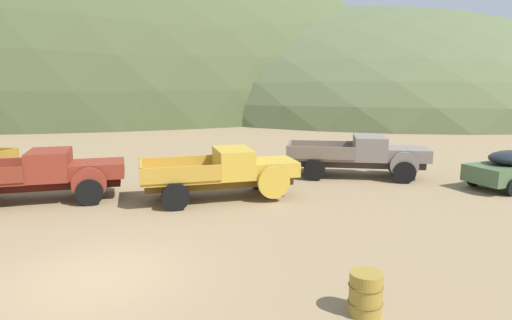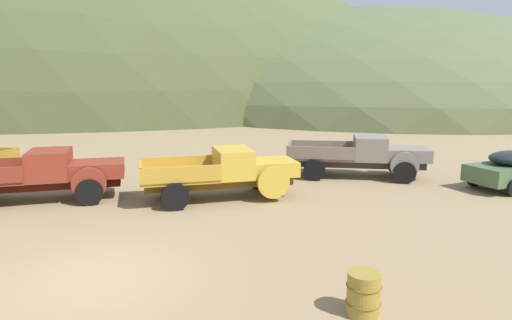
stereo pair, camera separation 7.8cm
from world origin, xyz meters
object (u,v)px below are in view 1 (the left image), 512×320
Objects in this scene: truck_rust_red at (48,175)px; oil_drum_by_truck at (366,294)px; truck_primer_gray at (367,156)px; truck_faded_yellow at (230,172)px.

truck_rust_red is 12.65m from oil_drum_by_truck.
truck_rust_red is 0.99× the size of truck_primer_gray.
truck_primer_gray reaches higher than oil_drum_by_truck.
truck_rust_red and truck_faded_yellow have the same top height.
truck_rust_red is at bearing 130.97° from oil_drum_by_truck.
truck_faded_yellow and truck_primer_gray have the same top height.
truck_faded_yellow is 7.03m from truck_primer_gray.
truck_faded_yellow is at bearing -11.94° from truck_rust_red.
truck_faded_yellow is 0.91× the size of truck_primer_gray.
oil_drum_by_truck is at bearing -55.16° from truck_rust_red.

